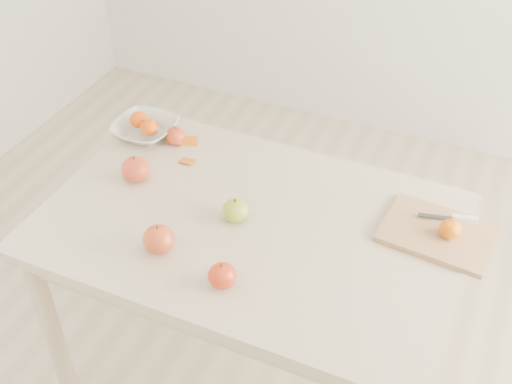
% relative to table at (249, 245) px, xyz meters
% --- Properties ---
extents(ground, '(3.50, 3.50, 0.00)m').
position_rel_table_xyz_m(ground, '(0.00, 0.00, -0.65)').
color(ground, '#C6B293').
rests_on(ground, ground).
extents(table, '(1.20, 0.80, 0.75)m').
position_rel_table_xyz_m(table, '(0.00, 0.00, 0.00)').
color(table, beige).
rests_on(table, ground).
extents(cutting_board, '(0.32, 0.25, 0.02)m').
position_rel_table_xyz_m(cutting_board, '(0.51, 0.16, 0.11)').
color(cutting_board, tan).
rests_on(cutting_board, table).
extents(board_tangerine, '(0.06, 0.06, 0.05)m').
position_rel_table_xyz_m(board_tangerine, '(0.54, 0.15, 0.14)').
color(board_tangerine, '#D46807').
rests_on(board_tangerine, cutting_board).
extents(fruit_bowl, '(0.21, 0.21, 0.05)m').
position_rel_table_xyz_m(fruit_bowl, '(-0.51, 0.25, 0.12)').
color(fruit_bowl, silver).
rests_on(fruit_bowl, table).
extents(bowl_tangerine_near, '(0.06, 0.06, 0.06)m').
position_rel_table_xyz_m(bowl_tangerine_near, '(-0.53, 0.26, 0.15)').
color(bowl_tangerine_near, '#C95B07').
rests_on(bowl_tangerine_near, fruit_bowl).
extents(bowl_tangerine_far, '(0.06, 0.06, 0.05)m').
position_rel_table_xyz_m(bowl_tangerine_far, '(-0.48, 0.24, 0.15)').
color(bowl_tangerine_far, orange).
rests_on(bowl_tangerine_far, fruit_bowl).
extents(orange_peel_a, '(0.07, 0.07, 0.01)m').
position_rel_table_xyz_m(orange_peel_a, '(-0.35, 0.28, 0.10)').
color(orange_peel_a, '#C5690D').
rests_on(orange_peel_a, table).
extents(orange_peel_b, '(0.05, 0.04, 0.01)m').
position_rel_table_xyz_m(orange_peel_b, '(-0.30, 0.18, 0.10)').
color(orange_peel_b, '#D55A0F').
rests_on(orange_peel_b, table).
extents(paring_knife, '(0.17, 0.06, 0.01)m').
position_rel_table_xyz_m(paring_knife, '(0.56, 0.23, 0.12)').
color(paring_knife, white).
rests_on(paring_knife, cutting_board).
extents(apple_green, '(0.08, 0.08, 0.07)m').
position_rel_table_xyz_m(apple_green, '(-0.04, -0.01, 0.13)').
color(apple_green, olive).
rests_on(apple_green, table).
extents(apple_red_c, '(0.09, 0.09, 0.08)m').
position_rel_table_xyz_m(apple_red_c, '(-0.18, -0.21, 0.14)').
color(apple_red_c, maroon).
rests_on(apple_red_c, table).
extents(apple_red_e, '(0.07, 0.07, 0.07)m').
position_rel_table_xyz_m(apple_red_e, '(0.04, -0.26, 0.13)').
color(apple_red_e, '#9A0D04').
rests_on(apple_red_e, table).
extents(apple_red_b, '(0.09, 0.09, 0.08)m').
position_rel_table_xyz_m(apple_red_b, '(-0.40, 0.03, 0.14)').
color(apple_red_b, maroon).
rests_on(apple_red_b, table).
extents(apple_red_a, '(0.07, 0.07, 0.06)m').
position_rel_table_xyz_m(apple_red_a, '(-0.39, 0.25, 0.13)').
color(apple_red_a, '#96070E').
rests_on(apple_red_a, table).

